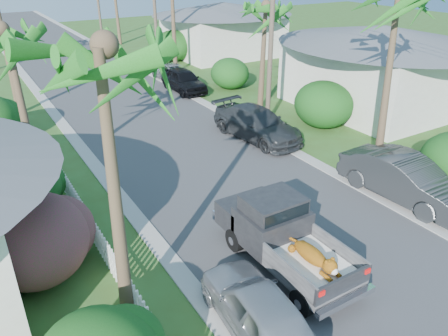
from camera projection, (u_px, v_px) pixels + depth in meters
ground at (385, 301)px, 11.94m from camera, size 120.00×120.00×0.00m
road at (103, 87)px, 31.06m from camera, size 8.00×100.00×0.02m
curb_left at (40, 96)px, 29.04m from camera, size 0.60×100.00×0.06m
curb_right at (159, 78)px, 33.06m from camera, size 0.60×100.00×0.06m
pickup_truck at (278, 231)px, 13.19m from camera, size 1.98×5.12×2.06m
parked_car_rn at (405, 179)px, 16.57m from camera, size 2.09×5.26×1.70m
parked_car_rm at (257, 124)px, 22.09m from camera, size 2.77×5.57×1.55m
parked_car_rf at (184, 80)px, 29.72m from camera, size 1.87×4.49×1.52m
parked_car_rd at (174, 73)px, 32.17m from camera, size 2.06×4.32×1.19m
parked_car_ln at (258, 310)px, 10.69m from camera, size 2.05×4.27×1.41m
palm_l_a at (96, 49)px, 8.26m from camera, size 4.40×4.40×8.20m
palm_l_b at (5, 30)px, 15.22m from camera, size 4.40×4.40×7.40m
palm_r_b at (265, 6)px, 23.86m from camera, size 4.40×4.40×7.20m
shrub_l_b at (34, 240)px, 12.31m from camera, size 3.00×3.30×2.60m
shrub_l_c at (27, 187)px, 15.69m from camera, size 2.40×2.64×2.00m
shrub_r_b at (323, 104)px, 23.44m from camera, size 3.00×3.30×2.50m
shrub_r_c at (230, 73)px, 30.28m from camera, size 2.60×2.86×2.10m
shrub_r_d at (174, 46)px, 38.05m from camera, size 3.20×3.52×2.60m
picket_fence at (106, 251)px, 13.12m from camera, size 0.10×11.00×1.00m
house_right_near at (378, 70)px, 26.21m from camera, size 8.00×9.00×4.80m
house_right_far at (223, 31)px, 40.02m from camera, size 9.00×8.00×4.60m
utility_pole_b at (271, 39)px, 22.46m from camera, size 1.60×0.26×9.00m
utility_pole_c at (155, 10)px, 33.94m from camera, size 1.60×0.26×9.00m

